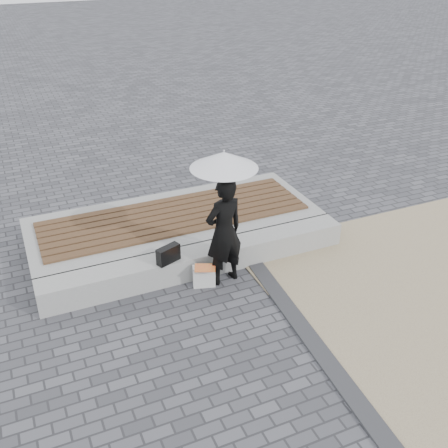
{
  "coord_description": "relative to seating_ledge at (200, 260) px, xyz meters",
  "views": [
    {
      "loc": [
        -2.47,
        -4.98,
        4.77
      ],
      "look_at": [
        0.25,
        1.22,
        1.0
      ],
      "focal_mm": 42.36,
      "sensor_mm": 36.0,
      "label": 1
    }
  ],
  "objects": [
    {
      "name": "timber_platform",
      "position": [
        0.0,
        1.2,
        0.0
      ],
      "size": [
        5.0,
        2.0,
        0.4
      ],
      "primitive_type": "cube",
      "color": "gray",
      "rests_on": "ground"
    },
    {
      "name": "canvas_tote",
      "position": [
        -0.09,
        -0.4,
        -0.02
      ],
      "size": [
        0.36,
        0.23,
        0.35
      ],
      "primitive_type": "cube",
      "rotation": [
        0.0,
        0.0,
        -0.28
      ],
      "color": "white",
      "rests_on": "ground"
    },
    {
      "name": "woman",
      "position": [
        0.25,
        -0.38,
        0.67
      ],
      "size": [
        0.7,
        0.53,
        1.73
      ],
      "primitive_type": "imported",
      "rotation": [
        0.0,
        0.0,
        3.34
      ],
      "color": "black",
      "rests_on": "ground"
    },
    {
      "name": "ground",
      "position": [
        0.0,
        -1.6,
        -0.2
      ],
      "size": [
        80.0,
        80.0,
        0.0
      ],
      "primitive_type": "plane",
      "color": "#4F5055",
      "rests_on": "ground"
    },
    {
      "name": "seating_ledge",
      "position": [
        0.0,
        0.0,
        0.0
      ],
      "size": [
        5.0,
        0.45,
        0.4
      ],
      "primitive_type": "cube",
      "color": "#A1A29C",
      "rests_on": "ground"
    },
    {
      "name": "edging_band",
      "position": [
        0.75,
        -2.1,
        -0.18
      ],
      "size": [
        0.61,
        5.2,
        0.04
      ],
      "primitive_type": "cube",
      "rotation": [
        0.0,
        0.0,
        -0.07
      ],
      "color": "#323335",
      "rests_on": "ground"
    },
    {
      "name": "magazine",
      "position": [
        -0.09,
        -0.45,
        0.16
      ],
      "size": [
        0.37,
        0.33,
        0.01
      ],
      "primitive_type": "cube",
      "rotation": [
        0.0,
        0.0,
        -0.4
      ],
      "color": "red",
      "rests_on": "canvas_tote"
    },
    {
      "name": "handbag",
      "position": [
        -0.55,
        -0.14,
        0.33
      ],
      "size": [
        0.4,
        0.26,
        0.26
      ],
      "primitive_type": "cube",
      "rotation": [
        0.0,
        0.0,
        0.37
      ],
      "color": "black",
      "rests_on": "seating_ledge"
    },
    {
      "name": "parasol",
      "position": [
        0.25,
        -0.38,
        1.81
      ],
      "size": [
        0.96,
        0.96,
        1.23
      ],
      "rotation": [
        0.0,
        0.0,
        0.13
      ],
      "color": "silver",
      "rests_on": "ground"
    },
    {
      "name": "timber_decking",
      "position": [
        0.0,
        1.2,
        0.22
      ],
      "size": [
        4.6,
        1.4,
        0.04
      ],
      "primitive_type": null,
      "color": "brown",
      "rests_on": "timber_platform"
    }
  ]
}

